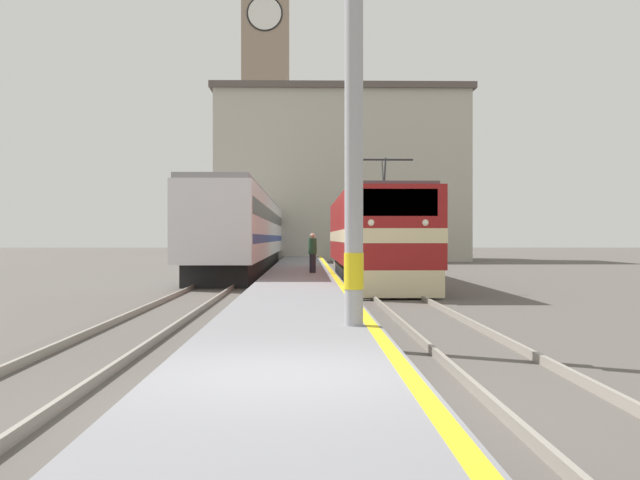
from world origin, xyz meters
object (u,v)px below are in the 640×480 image
(locomotive_train, at_px, (373,238))
(passenger_train, at_px, (259,233))
(catenary_mast, at_px, (357,94))
(person_on_platform, at_px, (313,252))
(clock_tower, at_px, (266,92))

(locomotive_train, bearing_deg, passenger_train, 104.60)
(locomotive_train, bearing_deg, catenary_mast, -96.05)
(passenger_train, bearing_deg, catenary_mast, -84.16)
(locomotive_train, xyz_separation_m, person_on_platform, (-2.43, 0.78, -0.59))
(passenger_train, bearing_deg, clock_tower, 91.65)
(locomotive_train, distance_m, clock_tower, 46.81)
(locomotive_train, relative_size, catenary_mast, 2.09)
(passenger_train, xyz_separation_m, person_on_platform, (3.61, -22.41, -0.96))
(locomotive_train, distance_m, passenger_train, 23.97)
(person_on_platform, bearing_deg, passenger_train, 99.16)
(passenger_train, bearing_deg, locomotive_train, -75.40)
(clock_tower, bearing_deg, person_on_platform, -84.44)
(passenger_train, bearing_deg, person_on_platform, -80.84)
(catenary_mast, height_order, clock_tower, clock_tower)
(person_on_platform, distance_m, clock_tower, 45.98)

